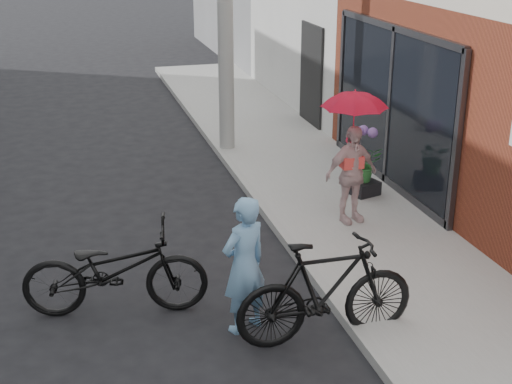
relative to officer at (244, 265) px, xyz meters
name	(u,v)px	position (x,y,z in m)	size (l,w,h in m)	color
ground	(258,326)	(0.15, 0.01, -0.76)	(80.00, 80.00, 0.00)	black
sidewalk	(363,228)	(2.25, 2.01, -0.70)	(2.20, 24.00, 0.12)	#999893
curb	(284,237)	(1.09, 2.01, -0.70)	(0.12, 24.00, 0.12)	#9E9E99
officer	(244,265)	(0.00, 0.00, 0.00)	(0.55, 0.36, 1.52)	#72A2CA
bike_left	(115,270)	(-1.28, 0.71, -0.23)	(0.71, 2.02, 1.06)	black
bike_right	(326,291)	(0.75, -0.43, -0.19)	(0.54, 1.90, 1.14)	black
kimono_woman	(351,174)	(2.10, 2.16, 0.06)	(0.81, 0.34, 1.39)	beige
parasol	(355,98)	(2.10, 2.16, 1.13)	(0.86, 0.86, 0.75)	#F21C42
planter	(363,187)	(2.72, 3.09, -0.53)	(0.40, 0.40, 0.21)	black
potted_plant	(364,164)	(2.72, 3.09, -0.15)	(0.50, 0.44, 0.56)	#2E7432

